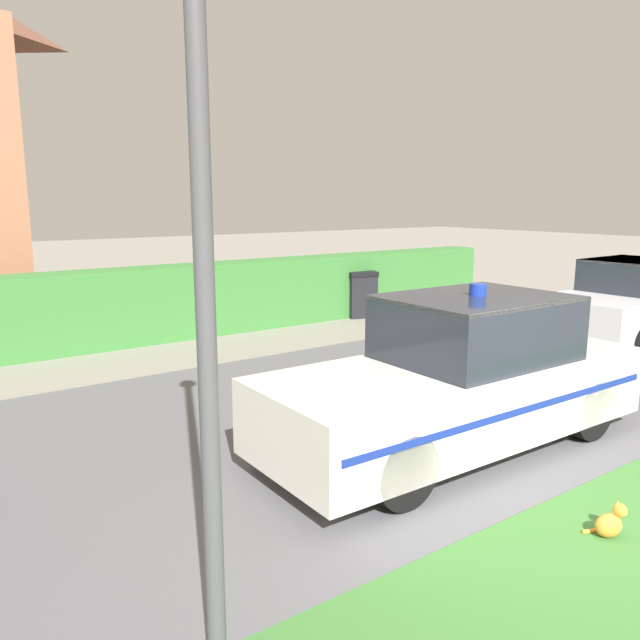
# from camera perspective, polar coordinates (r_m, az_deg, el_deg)

# --- Properties ---
(ground_plane) EXTENTS (80.00, 80.00, 0.00)m
(ground_plane) POSITION_cam_1_polar(r_m,az_deg,el_deg) (5.57, 25.13, -18.26)
(ground_plane) COLOR gray
(road_strip) EXTENTS (28.00, 5.88, 0.01)m
(road_strip) POSITION_cam_1_polar(r_m,az_deg,el_deg) (7.81, 0.83, -8.58)
(road_strip) COLOR #5B5B60
(road_strip) RESTS_ON ground
(garden_hedge) EXTENTS (15.40, 0.75, 1.39)m
(garden_hedge) POSITION_cam_1_polar(r_m,az_deg,el_deg) (12.30, -11.82, 1.75)
(garden_hedge) COLOR #3D7F38
(garden_hedge) RESTS_ON ground
(police_car) EXTENTS (4.46, 1.67, 1.74)m
(police_car) POSITION_cam_1_polar(r_m,az_deg,el_deg) (6.81, 12.73, -5.29)
(police_car) COLOR black
(police_car) RESTS_ON road_strip
(cat) EXTENTS (0.28, 0.27, 0.28)m
(cat) POSITION_cam_1_polar(r_m,az_deg,el_deg) (5.66, 25.04, -16.47)
(cat) COLOR orange
(cat) RESTS_ON ground
(neighbour_car_near) EXTENTS (3.91, 1.80, 1.51)m
(neighbour_car_near) POSITION_cam_1_polar(r_m,az_deg,el_deg) (12.91, 26.60, 1.28)
(neighbour_car_near) COLOR black
(neighbour_car_near) RESTS_ON road_strip
(wheelie_bin) EXTENTS (0.83, 0.86, 1.04)m
(wheelie_bin) POSITION_cam_1_polar(r_m,az_deg,el_deg) (14.13, 3.64, 2.44)
(wheelie_bin) COLOR black
(wheelie_bin) RESTS_ON ground
(street_lamp) EXTENTS (0.24, 0.24, 5.06)m
(street_lamp) POSITION_cam_1_polar(r_m,az_deg,el_deg) (3.04, -11.03, 17.42)
(street_lamp) COLOR #4C4C51
(street_lamp) RESTS_ON ground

